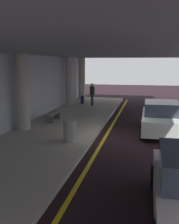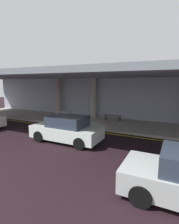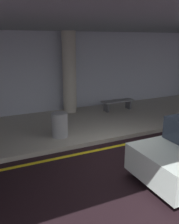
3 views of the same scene
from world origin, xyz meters
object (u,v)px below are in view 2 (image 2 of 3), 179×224
Objects in this scene: car_white at (67,129)px; trash_bin_steel at (64,116)px; support_column_far_left at (58,96)px; support_column_left_mid at (93,98)px; bench_metal at (112,117)px.

car_white is 4.76m from trash_bin_steel.
trash_bin_steel is at bearing -47.24° from support_column_far_left.
support_column_far_left is at bearing 132.76° from trash_bin_steel.
support_column_left_mid is 2.72m from bench_metal.
trash_bin_steel reaches higher than bench_metal.
car_white is at bearing -50.56° from support_column_far_left.
trash_bin_steel is at bearing -150.47° from bench_metal.
bench_metal is 4.16m from trash_bin_steel.
support_column_left_mid is 3.42m from trash_bin_steel.
support_column_far_left is 4.02m from trash_bin_steel.
support_column_far_left is 6.39m from bench_metal.
trash_bin_steel is (-2.85, 3.81, -0.14)m from car_white.
support_column_left_mid is 0.89× the size of car_white.
support_column_left_mid is at bearing 101.65° from car_white.
support_column_far_left reaches higher than trash_bin_steel.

